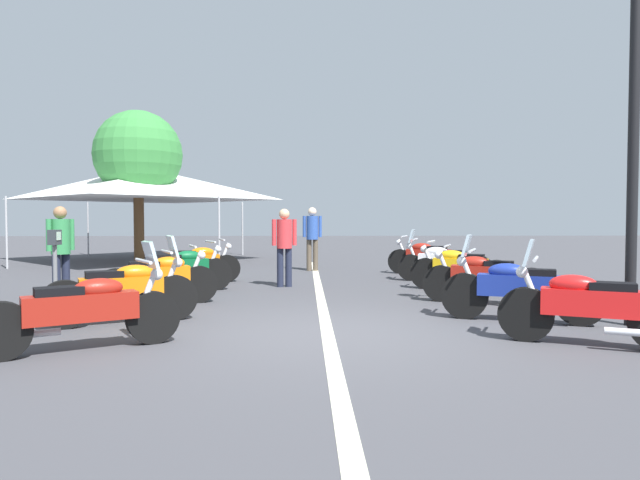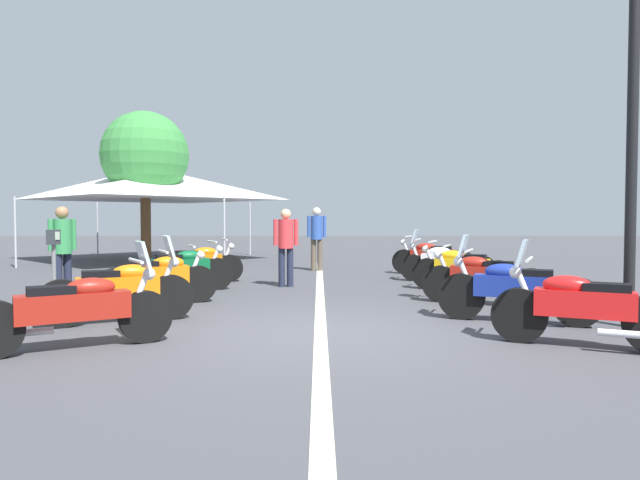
% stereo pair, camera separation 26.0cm
% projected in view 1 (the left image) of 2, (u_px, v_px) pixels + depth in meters
% --- Properties ---
extents(ground_plane, '(80.00, 80.00, 0.00)m').
position_uv_depth(ground_plane, '(327.00, 333.00, 7.16)').
color(ground_plane, '#424247').
extents(lane_centre_stripe, '(16.54, 0.16, 0.01)m').
position_uv_depth(lane_centre_stripe, '(320.00, 297.00, 10.40)').
color(lane_centre_stripe, beige).
rests_on(lane_centre_stripe, ground_plane).
extents(motorcycle_left_row_0, '(1.22, 1.93, 1.19)m').
position_uv_depth(motorcycle_left_row_0, '(85.00, 310.00, 6.16)').
color(motorcycle_left_row_0, black).
rests_on(motorcycle_left_row_0, ground_plane).
extents(motorcycle_left_row_1, '(1.07, 1.94, 1.21)m').
position_uv_depth(motorcycle_left_row_1, '(124.00, 290.00, 7.76)').
color(motorcycle_left_row_1, black).
rests_on(motorcycle_left_row_1, ground_plane).
extents(motorcycle_left_row_2, '(0.92, 1.91, 1.00)m').
position_uv_depth(motorcycle_left_row_2, '(159.00, 278.00, 9.48)').
color(motorcycle_left_row_2, black).
rests_on(motorcycle_left_row_2, ground_plane).
extents(motorcycle_left_row_3, '(1.11, 1.97, 1.01)m').
position_uv_depth(motorcycle_left_row_3, '(180.00, 269.00, 11.12)').
color(motorcycle_left_row_3, black).
rests_on(motorcycle_left_row_3, ground_plane).
extents(motorcycle_left_row_4, '(0.88, 2.01, 0.99)m').
position_uv_depth(motorcycle_left_row_4, '(195.00, 263.00, 12.69)').
color(motorcycle_left_row_4, black).
rests_on(motorcycle_left_row_4, ground_plane).
extents(motorcycle_right_row_0, '(1.03, 1.88, 1.21)m').
position_uv_depth(motorcycle_right_row_0, '(587.00, 305.00, 6.41)').
color(motorcycle_right_row_0, black).
rests_on(motorcycle_right_row_0, ground_plane).
extents(motorcycle_right_row_1, '(1.04, 2.07, 1.22)m').
position_uv_depth(motorcycle_right_row_1, '(518.00, 288.00, 7.91)').
color(motorcycle_right_row_1, black).
rests_on(motorcycle_right_row_1, ground_plane).
extents(motorcycle_right_row_2, '(1.01, 2.02, 1.00)m').
position_uv_depth(motorcycle_right_row_2, '(484.00, 277.00, 9.61)').
color(motorcycle_right_row_2, black).
rests_on(motorcycle_right_row_2, ground_plane).
extents(motorcycle_right_row_3, '(1.04, 1.90, 1.00)m').
position_uv_depth(motorcycle_right_row_3, '(459.00, 268.00, 11.37)').
color(motorcycle_right_row_3, black).
rests_on(motorcycle_right_row_3, ground_plane).
extents(motorcycle_right_row_4, '(0.98, 2.09, 1.20)m').
position_uv_depth(motorcycle_right_row_4, '(443.00, 262.00, 12.94)').
color(motorcycle_right_row_4, black).
rests_on(motorcycle_right_row_4, ground_plane).
extents(motorcycle_right_row_5, '(1.03, 2.02, 1.00)m').
position_uv_depth(motorcycle_right_row_5, '(428.00, 257.00, 14.63)').
color(motorcycle_right_row_5, black).
rests_on(motorcycle_right_row_5, ground_plane).
extents(street_lamp_twin_globe, '(0.32, 1.22, 5.06)m').
position_uv_depth(street_lamp_twin_globe, '(635.00, 70.00, 7.54)').
color(street_lamp_twin_globe, black).
rests_on(street_lamp_twin_globe, ground_plane).
extents(parking_meter, '(0.19, 0.15, 1.29)m').
position_uv_depth(parking_meter, '(55.00, 257.00, 8.19)').
color(parking_meter, slate).
rests_on(parking_meter, ground_plane).
extents(bystander_0, '(0.32, 0.53, 1.76)m').
position_uv_depth(bystander_0, '(312.00, 233.00, 15.67)').
color(bystander_0, brown).
rests_on(bystander_0, ground_plane).
extents(bystander_1, '(0.32, 0.52, 1.66)m').
position_uv_depth(bystander_1, '(284.00, 241.00, 11.97)').
color(bystander_1, '#1E2338').
rests_on(bystander_1, ground_plane).
extents(bystander_2, '(0.46, 0.33, 1.67)m').
position_uv_depth(bystander_2, '(61.00, 246.00, 9.94)').
color(bystander_2, '#1E2338').
rests_on(bystander_2, ground_plane).
extents(roadside_tree_0, '(2.74, 2.74, 4.84)m').
position_uv_depth(roadside_tree_0, '(138.00, 155.00, 17.74)').
color(roadside_tree_0, brown).
rests_on(roadside_tree_0, ground_plane).
extents(event_tent, '(6.77, 6.77, 3.20)m').
position_uv_depth(event_tent, '(143.00, 183.00, 19.28)').
color(event_tent, white).
rests_on(event_tent, ground_plane).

